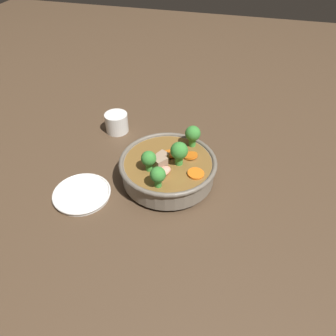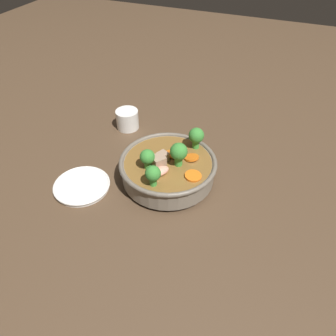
% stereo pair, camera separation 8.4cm
% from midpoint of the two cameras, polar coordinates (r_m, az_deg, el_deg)
% --- Properties ---
extents(ground_plane, '(3.00, 3.00, 0.00)m').
position_cam_midpoint_polar(ground_plane, '(0.87, 2.77, -2.19)').
color(ground_plane, '#4C3826').
extents(stirfry_bowl, '(0.25, 0.25, 0.13)m').
position_cam_midpoint_polar(stirfry_bowl, '(0.84, 2.91, 0.04)').
color(stirfry_bowl, slate).
rests_on(stirfry_bowl, ground_plane).
extents(side_saucer, '(0.15, 0.15, 0.01)m').
position_cam_midpoint_polar(side_saucer, '(0.86, -12.10, -3.17)').
color(side_saucer, white).
rests_on(side_saucer, ground_plane).
extents(tea_cup, '(0.07, 0.07, 0.06)m').
position_cam_midpoint_polar(tea_cup, '(1.05, -4.81, 8.39)').
color(tea_cup, white).
rests_on(tea_cup, ground_plane).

